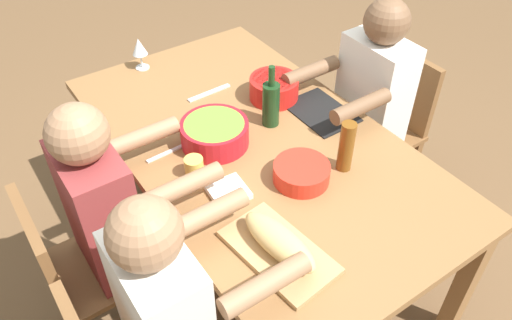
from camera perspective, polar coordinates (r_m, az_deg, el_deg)
name	(u,v)px	position (r m, az deg, el deg)	size (l,w,h in m)	color
ground_plane	(256,249)	(2.70, 0.00, -10.05)	(8.00, 8.00, 0.00)	brown
dining_table	(256,154)	(2.21, 0.00, 0.68)	(1.84, 1.04, 0.74)	olive
diner_far_left	(175,309)	(1.69, -9.11, -16.29)	(0.41, 0.53, 1.20)	#2D2D38
chair_far_center	(79,269)	(2.14, -19.36, -11.51)	(0.40, 0.40, 0.85)	brown
diner_far_center	(113,212)	(2.00, -15.86, -5.66)	(0.41, 0.53, 1.20)	#2D2D38
chair_near_center	(386,121)	(2.79, 14.47, 4.28)	(0.40, 0.40, 0.85)	brown
diner_near_center	(367,99)	(2.55, 12.40, 6.75)	(0.41, 0.53, 1.20)	#2D2D38
serving_bowl_salad	(215,132)	(2.12, -4.69, 3.15)	(0.29, 0.29, 0.11)	#B21923
serving_bowl_fruit	(302,172)	(1.96, 5.16, -1.34)	(0.22, 0.22, 0.07)	red
serving_bowl_greens	(274,87)	(2.39, 2.05, 8.23)	(0.23, 0.23, 0.11)	red
cutting_board	(279,252)	(1.74, 2.57, -10.29)	(0.40, 0.22, 0.02)	tan
bread_loaf	(279,241)	(1.69, 2.63, -9.14)	(0.32, 0.11, 0.09)	tan
wine_bottle	(271,103)	(2.20, 1.70, 6.43)	(0.08, 0.08, 0.29)	#193819
beer_bottle	(346,147)	(2.00, 10.15, 1.49)	(0.06, 0.06, 0.22)	brown
wine_glass	(139,48)	(2.66, -13.04, 12.22)	(0.08, 0.08, 0.17)	silver
cup_far_center	(194,167)	(1.99, -6.99, -0.82)	(0.08, 0.08, 0.09)	gold
fork_far_center	(165,154)	(2.13, -10.21, 0.71)	(0.02, 0.17, 0.01)	silver
placemat_near_center	(321,112)	(2.34, 7.33, 5.42)	(0.32, 0.23, 0.01)	black
carving_knife	(209,93)	(2.46, -5.30, 7.56)	(0.23, 0.02, 0.01)	silver
napkin_stack	(228,192)	(1.92, -3.15, -3.57)	(0.14, 0.14, 0.02)	white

